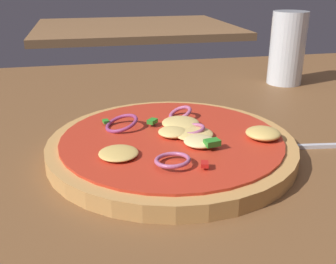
{
  "coord_description": "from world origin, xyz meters",
  "views": [
    {
      "loc": [
        -0.12,
        -0.44,
        0.23
      ],
      "look_at": [
        -0.03,
        0.01,
        0.05
      ],
      "focal_mm": 42.07,
      "sensor_mm": 36.0,
      "label": 1
    }
  ],
  "objects": [
    {
      "name": "pizza",
      "position": [
        -0.03,
        -0.02,
        0.04
      ],
      "size": [
        0.3,
        0.3,
        0.04
      ],
      "color": "tan",
      "rests_on": "dining_table"
    },
    {
      "name": "dining_table",
      "position": [
        0.0,
        0.0,
        0.01
      ],
      "size": [
        1.48,
        1.05,
        0.03
      ],
      "color": "brown",
      "rests_on": "ground"
    },
    {
      "name": "fork",
      "position": [
        0.15,
        -0.04,
        0.03
      ],
      "size": [
        0.18,
        0.04,
        0.01
      ],
      "color": "silver",
      "rests_on": "dining_table"
    },
    {
      "name": "beer_glass",
      "position": [
        0.27,
        0.26,
        0.09
      ],
      "size": [
        0.07,
        0.07,
        0.14
      ],
      "color": "silver",
      "rests_on": "dining_table"
    },
    {
      "name": "background_table",
      "position": [
        0.1,
        1.27,
        0.01
      ],
      "size": [
        0.82,
        0.67,
        0.03
      ],
      "color": "brown",
      "rests_on": "ground"
    }
  ]
}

